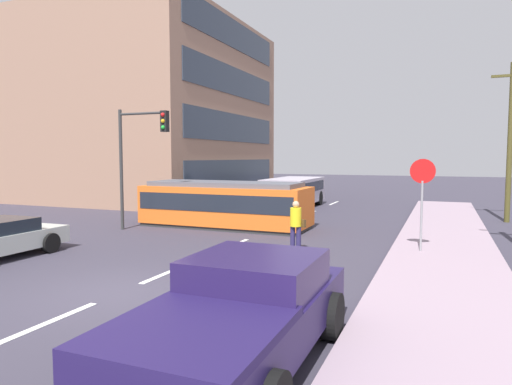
{
  "coord_description": "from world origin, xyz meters",
  "views": [
    {
      "loc": [
        6.7,
        -8.03,
        3.07
      ],
      "look_at": [
        0.09,
        7.85,
        1.72
      ],
      "focal_mm": 31.67,
      "sensor_mm": 36.0,
      "label": 1
    }
  ],
  "objects": [
    {
      "name": "ground_plane",
      "position": [
        0.0,
        10.0,
        0.0
      ],
      "size": [
        120.0,
        120.0,
        0.0
      ],
      "primitive_type": "plane",
      "color": "#393543"
    },
    {
      "name": "sidewalk_curb_right",
      "position": [
        6.8,
        6.0,
        0.07
      ],
      "size": [
        3.2,
        36.0,
        0.14
      ],
      "primitive_type": "cube",
      "color": "#9E8695",
      "rests_on": "ground"
    },
    {
      "name": "lane_stripe_0",
      "position": [
        0.0,
        -2.0,
        0.01
      ],
      "size": [
        0.16,
        2.4,
        0.01
      ],
      "primitive_type": "cube",
      "color": "silver",
      "rests_on": "ground"
    },
    {
      "name": "lane_stripe_1",
      "position": [
        0.0,
        2.0,
        0.01
      ],
      "size": [
        0.16,
        2.4,
        0.01
      ],
      "primitive_type": "cube",
      "color": "silver",
      "rests_on": "ground"
    },
    {
      "name": "lane_stripe_2",
      "position": [
        0.0,
        6.0,
        0.01
      ],
      "size": [
        0.16,
        2.4,
        0.01
      ],
      "primitive_type": "cube",
      "color": "silver",
      "rests_on": "ground"
    },
    {
      "name": "lane_stripe_3",
      "position": [
        0.0,
        15.65,
        0.01
      ],
      "size": [
        0.16,
        2.4,
        0.01
      ],
      "primitive_type": "cube",
      "color": "silver",
      "rests_on": "ground"
    },
    {
      "name": "lane_stripe_4",
      "position": [
        0.0,
        21.65,
        0.01
      ],
      "size": [
        0.16,
        2.4,
        0.01
      ],
      "primitive_type": "cube",
      "color": "silver",
      "rests_on": "ground"
    },
    {
      "name": "corner_building",
      "position": [
        -14.36,
        20.77,
        6.4
      ],
      "size": [
        14.94,
        15.93,
        12.8
      ],
      "color": "#9A735D",
      "rests_on": "ground"
    },
    {
      "name": "streetcar_tram",
      "position": [
        -2.14,
        9.65,
        1.03
      ],
      "size": [
        7.44,
        2.55,
        2.0
      ],
      "color": "orange",
      "rests_on": "ground"
    },
    {
      "name": "city_bus",
      "position": [
        -1.73,
        18.25,
        1.03
      ],
      "size": [
        2.6,
        5.74,
        1.78
      ],
      "color": "#B2A9BA",
      "rests_on": "ground"
    },
    {
      "name": "pedestrian_crossing",
      "position": [
        2.37,
        5.73,
        0.94
      ],
      "size": [
        0.51,
        0.36,
        1.67
      ],
      "color": "#292350",
      "rests_on": "ground"
    },
    {
      "name": "pickup_truck_parked",
      "position": [
        4.05,
        -2.17,
        0.8
      ],
      "size": [
        2.31,
        5.01,
        1.55
      ],
      "color": "#211747",
      "rests_on": "ground"
    },
    {
      "name": "parked_sedan_mid",
      "position": [
        -5.38,
        13.61,
        0.62
      ],
      "size": [
        2.13,
        4.14,
        1.19
      ],
      "color": "silver",
      "rests_on": "ground"
    },
    {
      "name": "parked_sedan_far",
      "position": [
        -5.24,
        20.15,
        0.62
      ],
      "size": [
        2.08,
        4.03,
        1.19
      ],
      "color": "black",
      "rests_on": "ground"
    },
    {
      "name": "stop_sign",
      "position": [
        6.11,
        6.83,
        2.19
      ],
      "size": [
        0.76,
        0.07,
        2.88
      ],
      "color": "gray",
      "rests_on": "sidewalk_curb_right"
    },
    {
      "name": "traffic_light_mast",
      "position": [
        -4.93,
        7.34,
        3.51
      ],
      "size": [
        2.42,
        0.33,
        5.05
      ],
      "color": "#333333",
      "rests_on": "ground"
    },
    {
      "name": "utility_pole_mid",
      "position": [
        9.53,
        16.07,
        3.9
      ],
      "size": [
        1.8,
        0.24,
        7.44
      ],
      "color": "#4C4620",
      "rests_on": "ground"
    }
  ]
}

